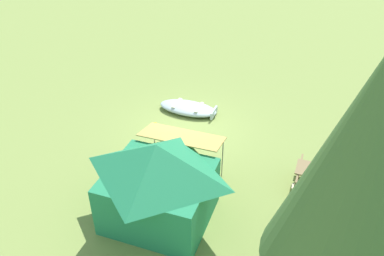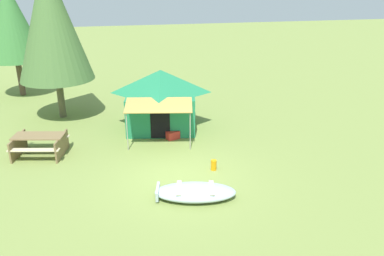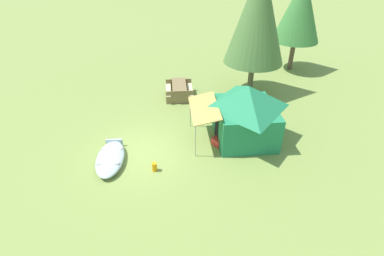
{
  "view_description": "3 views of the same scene",
  "coord_description": "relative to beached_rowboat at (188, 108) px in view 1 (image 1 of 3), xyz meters",
  "views": [
    {
      "loc": [
        -2.09,
        12.25,
        8.35
      ],
      "look_at": [
        -0.37,
        1.46,
        1.15
      ],
      "focal_mm": 37.31,
      "sensor_mm": 36.0,
      "label": 1
    },
    {
      "loc": [
        -1.91,
        -11.1,
        6.15
      ],
      "look_at": [
        0.73,
        1.29,
        1.12
      ],
      "focal_mm": 36.62,
      "sensor_mm": 36.0,
      "label": 2
    },
    {
      "loc": [
        10.3,
        -0.91,
        7.68
      ],
      "look_at": [
        0.31,
        1.94,
        1.06
      ],
      "focal_mm": 28.58,
      "sensor_mm": 36.0,
      "label": 3
    }
  ],
  "objects": [
    {
      "name": "cooler_box",
      "position": [
        0.09,
        4.47,
        -0.03
      ],
      "size": [
        0.57,
        0.47,
        0.32
      ],
      "primitive_type": "cube",
      "rotation": [
        0.0,
        0.0,
        0.38
      ],
      "color": "red",
      "rests_on": "ground_plane"
    },
    {
      "name": "beached_rowboat",
      "position": [
        0.0,
        0.0,
        0.0
      ],
      "size": [
        2.56,
        1.55,
        0.37
      ],
      "color": "#A3B6BB",
      "rests_on": "ground_plane"
    },
    {
      "name": "fuel_can",
      "position": [
        0.99,
        1.59,
        -0.02
      ],
      "size": [
        0.23,
        0.23,
        0.35
      ],
      "primitive_type": "cylinder",
      "rotation": [
        0.0,
        0.0,
        1.38
      ],
      "color": "orange",
      "rests_on": "ground_plane"
    },
    {
      "name": "canvas_cabin_tent",
      "position": [
        -0.17,
        5.77,
        1.11
      ],
      "size": [
        3.4,
        4.1,
        2.5
      ],
      "color": "#207B4E",
      "rests_on": "ground_plane"
    },
    {
      "name": "ground_plane",
      "position": [
        -0.24,
        1.4,
        -0.19
      ],
      "size": [
        80.0,
        80.0,
        0.0
      ],
      "primitive_type": "plane",
      "color": "olive"
    },
    {
      "name": "picnic_table",
      "position": [
        -4.83,
        4.01,
        0.29
      ],
      "size": [
        2.03,
        1.78,
        0.77
      ],
      "color": "olive",
      "rests_on": "ground_plane"
    },
    {
      "name": "pine_tree_back_left",
      "position": [
        -4.42,
        8.07,
        4.1
      ],
      "size": [
        3.19,
        3.19,
        6.83
      ],
      "color": "brown",
      "rests_on": "ground_plane"
    }
  ]
}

